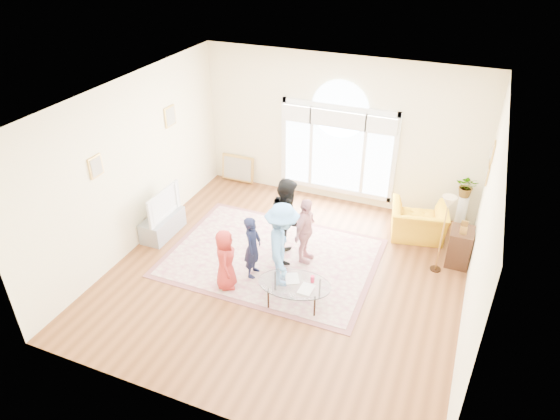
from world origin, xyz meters
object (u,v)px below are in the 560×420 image
at_px(television, 160,203).
at_px(area_rug, 272,257).
at_px(tv_console, 163,225).
at_px(coffee_table, 295,284).
at_px(armchair, 418,222).

bearing_deg(television, area_rug, 1.98).
xyz_separation_m(area_rug, tv_console, (-2.32, -0.08, 0.20)).
bearing_deg(tv_console, coffee_table, -16.53).
height_order(area_rug, coffee_table, coffee_table).
bearing_deg(armchair, coffee_table, 49.61).
height_order(tv_console, coffee_table, coffee_table).
bearing_deg(area_rug, coffee_table, -50.45).
distance_m(television, armchair, 5.05).
xyz_separation_m(area_rug, coffee_table, (0.84, -1.02, 0.39)).
height_order(area_rug, armchair, armchair).
height_order(television, coffee_table, television).
relative_size(area_rug, tv_console, 3.60).
bearing_deg(tv_console, armchair, 21.26).
distance_m(area_rug, television, 2.42).
bearing_deg(coffee_table, area_rug, 121.75).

